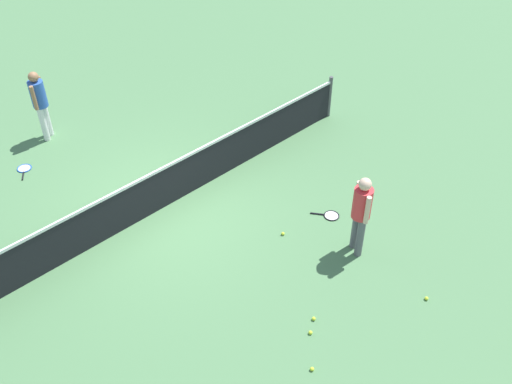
{
  "coord_description": "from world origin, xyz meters",
  "views": [
    {
      "loc": [
        -4.85,
        -7.86,
        7.93
      ],
      "look_at": [
        0.93,
        -1.72,
        0.9
      ],
      "focal_mm": 41.58,
      "sensor_mm": 36.0,
      "label": 1
    }
  ],
  "objects": [
    {
      "name": "tennis_ball_stray_right",
      "position": [
        1.16,
        -2.23,
        0.03
      ],
      "size": [
        0.07,
        0.07,
        0.07
      ],
      "primitive_type": "sphere",
      "color": "#C6E033",
      "rests_on": "ground_plane"
    },
    {
      "name": "tennis_ball_stray_left",
      "position": [
        -0.16,
        -4.17,
        0.03
      ],
      "size": [
        0.07,
        0.07,
        0.07
      ],
      "primitive_type": "sphere",
      "color": "#C6E033",
      "rests_on": "ground_plane"
    },
    {
      "name": "ground_plane",
      "position": [
        0.0,
        0.0,
        0.0
      ],
      "size": [
        40.0,
        40.0,
        0.0
      ],
      "primitive_type": "plane",
      "color": "#4C7A4C"
    },
    {
      "name": "tennis_ball_by_net",
      "position": [
        0.09,
        -4.01,
        0.03
      ],
      "size": [
        0.07,
        0.07,
        0.07
      ],
      "primitive_type": "sphere",
      "color": "#C6E033",
      "rests_on": "ground_plane"
    },
    {
      "name": "player_far_side",
      "position": [
        -0.48,
        3.88,
        1.01
      ],
      "size": [
        0.48,
        0.48,
        1.7
      ],
      "color": "white",
      "rests_on": "ground_plane"
    },
    {
      "name": "tennis_ball_baseline",
      "position": [
        1.82,
        -5.05,
        0.03
      ],
      "size": [
        0.07,
        0.07,
        0.07
      ],
      "primitive_type": "sphere",
      "color": "#C6E033",
      "rests_on": "ground_plane"
    },
    {
      "name": "tennis_ball_near_player",
      "position": [
        -0.64,
        -4.64,
        0.03
      ],
      "size": [
        0.07,
        0.07,
        0.07
      ],
      "primitive_type": "sphere",
      "color": "#C6E033",
      "rests_on": "ground_plane"
    },
    {
      "name": "court_net",
      "position": [
        0.0,
        0.0,
        0.5
      ],
      "size": [
        10.09,
        0.09,
        1.07
      ],
      "color": "#4C4C51",
      "rests_on": "ground_plane"
    },
    {
      "name": "tennis_racket_near_player",
      "position": [
        2.24,
        -2.49,
        0.01
      ],
      "size": [
        0.49,
        0.57,
        0.03
      ],
      "color": "black",
      "rests_on": "ground_plane"
    },
    {
      "name": "tennis_racket_far_player",
      "position": [
        -1.5,
        3.11,
        0.01
      ],
      "size": [
        0.45,
        0.59,
        0.03
      ],
      "color": "blue",
      "rests_on": "ground_plane"
    },
    {
      "name": "player_near_side",
      "position": [
        1.86,
        -3.45,
        1.01
      ],
      "size": [
        0.46,
        0.5,
        1.7
      ],
      "color": "#595960",
      "rests_on": "ground_plane"
    }
  ]
}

